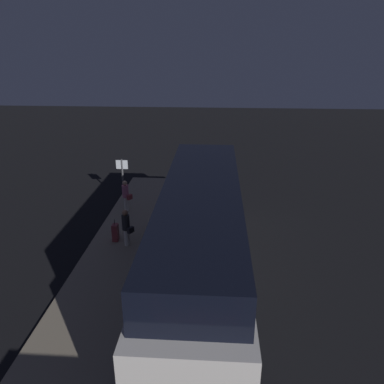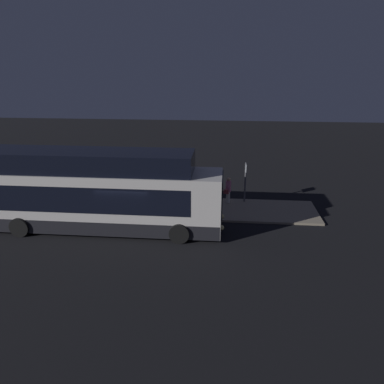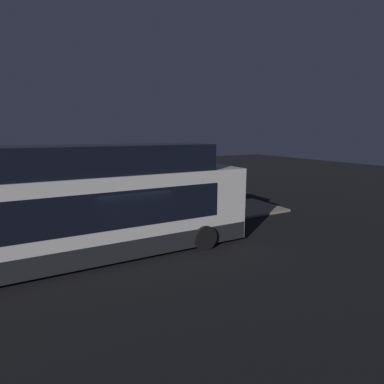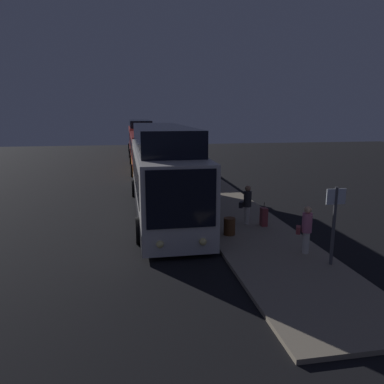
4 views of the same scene
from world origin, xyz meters
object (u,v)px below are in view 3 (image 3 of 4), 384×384
(passenger_waiting, at_px, (192,195))
(sign_post, at_px, (204,182))
(passenger_boarding, at_px, (137,204))
(trash_bin, at_px, (169,217))
(suitcase, at_px, (141,211))
(bus_lead, at_px, (83,210))

(passenger_waiting, distance_m, sign_post, 1.23)
(passenger_boarding, xyz_separation_m, passenger_waiting, (3.54, 0.84, -0.01))
(trash_bin, bearing_deg, passenger_boarding, 139.08)
(suitcase, bearing_deg, sign_post, 8.28)
(bus_lead, xyz_separation_m, sign_post, (7.48, 4.41, -0.19))
(suitcase, distance_m, trash_bin, 1.89)
(sign_post, bearing_deg, passenger_waiting, -160.27)
(sign_post, bearing_deg, trash_bin, -145.18)
(bus_lead, relative_size, passenger_boarding, 7.55)
(bus_lead, bearing_deg, passenger_boarding, 47.46)
(bus_lead, distance_m, passenger_waiting, 7.68)
(bus_lead, distance_m, trash_bin, 4.89)
(passenger_waiting, xyz_separation_m, sign_post, (1.00, 0.36, 0.63))
(passenger_waiting, relative_size, suitcase, 1.62)
(passenger_boarding, height_order, passenger_waiting, passenger_boarding)
(passenger_waiting, bearing_deg, trash_bin, 67.05)
(passenger_boarding, distance_m, passenger_waiting, 3.64)
(passenger_boarding, relative_size, trash_bin, 2.49)
(passenger_boarding, height_order, suitcase, passenger_boarding)
(passenger_boarding, bearing_deg, passenger_waiting, -134.29)
(bus_lead, height_order, suitcase, bus_lead)
(sign_post, bearing_deg, suitcase, -171.72)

